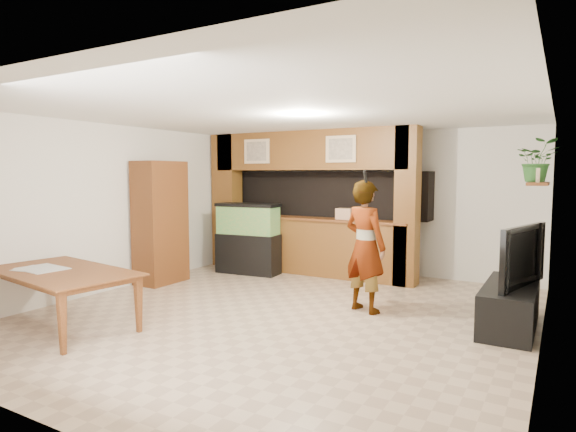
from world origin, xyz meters
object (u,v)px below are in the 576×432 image
Objects in this scene: aquarium at (248,239)px; television at (512,255)px; pantry_cabinet at (160,222)px; person at (365,246)px; dining_table at (60,299)px.

aquarium reaches higher than television.
aquarium is at bearing 57.87° from pantry_cabinet.
pantry_cabinet is 1.17× the size of person.
person is at bearing 112.39° from television.
television is at bearing 3.26° from pantry_cabinet.
aquarium is at bearing -4.55° from person.
pantry_cabinet reaches higher than person.
dining_table is (0.70, -2.38, -0.68)m from pantry_cabinet.
dining_table is (-4.65, -2.68, -0.53)m from television.
pantry_cabinet is at bearing 21.51° from person.
pantry_cabinet is at bearing 114.95° from dining_table.
television is at bearing -18.35° from aquarium.
pantry_cabinet is 1.05× the size of dining_table.
television is at bearing -152.85° from person.
aquarium is 3.74m from dining_table.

